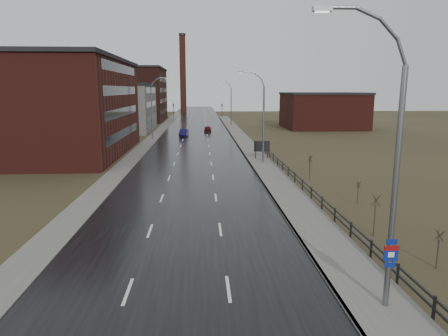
{
  "coord_description": "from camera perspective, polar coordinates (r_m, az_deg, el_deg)",
  "views": [
    {
      "loc": [
        1.14,
        -12.98,
        9.1
      ],
      "look_at": [
        2.89,
        18.03,
        3.0
      ],
      "focal_mm": 32.0,
      "sensor_mm": 36.0,
      "label": 1
    }
  ],
  "objects": [
    {
      "name": "warehouse_near",
      "position": [
        62.1,
        -24.36,
        7.97
      ],
      "size": [
        22.44,
        28.56,
        13.5
      ],
      "color": "#471914",
      "rests_on": "ground"
    },
    {
      "name": "building_right",
      "position": [
        99.47,
        13.95,
        8.0
      ],
      "size": [
        18.36,
        16.32,
        8.5
      ],
      "color": "#471914",
      "rests_on": "ground"
    },
    {
      "name": "shrub_e",
      "position": [
        41.54,
        12.17,
        0.16
      ],
      "size": [
        0.62,
        0.65,
        2.61
      ],
      "color": "#382D23",
      "rests_on": "ground"
    },
    {
      "name": "traffic_light_left",
      "position": [
        133.37,
        -7.26,
        9.09
      ],
      "size": [
        0.58,
        2.73,
        5.3
      ],
      "color": "black",
      "rests_on": "ground"
    },
    {
      "name": "streetlight_right_far",
      "position": [
        103.3,
        0.86,
        9.3
      ],
      "size": [
        3.36,
        0.28,
        11.35
      ],
      "color": "slate",
      "rests_on": "ground"
    },
    {
      "name": "warehouse_mid",
      "position": [
        93.05,
        -15.27,
        8.36
      ],
      "size": [
        16.32,
        20.4,
        10.5
      ],
      "color": "slate",
      "rests_on": "ground"
    },
    {
      "name": "streetlight_right_mid",
      "position": [
        49.64,
        5.34,
        7.29
      ],
      "size": [
        3.36,
        0.28,
        11.35
      ],
      "color": "slate",
      "rests_on": "ground"
    },
    {
      "name": "smokestack",
      "position": [
        163.26,
        -5.9,
        13.3
      ],
      "size": [
        2.7,
        2.7,
        30.7
      ],
      "color": "#331611",
      "rests_on": "ground"
    },
    {
      "name": "streetlight_left",
      "position": [
        75.57,
        -10.06,
        8.47
      ],
      "size": [
        3.36,
        0.28,
        11.35
      ],
      "color": "slate",
      "rests_on": "ground"
    },
    {
      "name": "shrub_b",
      "position": [
        23.61,
        28.28,
        -10.04
      ],
      "size": [
        0.5,
        0.53,
        2.1
      ],
      "color": "#382D23",
      "rests_on": "ground"
    },
    {
      "name": "curb_right",
      "position": [
        49.18,
        3.76,
        0.53
      ],
      "size": [
        0.16,
        180.0,
        0.18
      ],
      "primitive_type": "cube",
      "color": "slate",
      "rests_on": "ground"
    },
    {
      "name": "sidewalk_left",
      "position": [
        74.13,
        -10.48,
        3.92
      ],
      "size": [
        2.4,
        260.0,
        0.12
      ],
      "primitive_type": "cube",
      "color": "#595651",
      "rests_on": "ground"
    },
    {
      "name": "warehouse_far",
      "position": [
        123.37,
        -14.75,
        10.13
      ],
      "size": [
        26.52,
        24.48,
        15.5
      ],
      "color": "#331611",
      "rests_on": "ground"
    },
    {
      "name": "car_far",
      "position": [
        88.35,
        -2.33,
        5.61
      ],
      "size": [
        1.7,
        3.87,
        1.3
      ],
      "primitive_type": "imported",
      "rotation": [
        0.0,
        0.0,
        3.1
      ],
      "color": "#4D0C11",
      "rests_on": "ground"
    },
    {
      "name": "shrub_f",
      "position": [
        46.52,
        12.14,
        0.74
      ],
      "size": [
        0.42,
        0.44,
        1.75
      ],
      "color": "#382D23",
      "rests_on": "ground"
    },
    {
      "name": "guardrail",
      "position": [
        33.67,
        12.69,
        -3.59
      ],
      "size": [
        0.1,
        53.05,
        1.1
      ],
      "color": "black",
      "rests_on": "ground"
    },
    {
      "name": "traffic_light_right",
      "position": [
        133.23,
        -0.29,
        9.17
      ],
      "size": [
        0.58,
        2.73,
        5.3
      ],
      "color": "black",
      "rests_on": "ground"
    },
    {
      "name": "streetlight_main",
      "position": [
        16.95,
        22.47,
        -0.07
      ],
      "size": [
        3.91,
        0.29,
        12.11
      ],
      "color": "slate",
      "rests_on": "ground"
    },
    {
      "name": "billboard",
      "position": [
        53.1,
        5.42,
        3.02
      ],
      "size": [
        2.08,
        0.17,
        2.48
      ],
      "color": "black",
      "rests_on": "ground"
    },
    {
      "name": "shrub_d",
      "position": [
        34.14,
        18.6,
        -3.22
      ],
      "size": [
        0.45,
        0.47,
        1.87
      ],
      "color": "#382D23",
      "rests_on": "ground"
    },
    {
      "name": "sidewalk_right",
      "position": [
        49.39,
        5.51,
        0.55
      ],
      "size": [
        3.2,
        180.0,
        0.18
      ],
      "primitive_type": "cube",
      "color": "#595651",
      "rests_on": "ground"
    },
    {
      "name": "car_near",
      "position": [
        79.46,
        -5.76,
        4.99
      ],
      "size": [
        1.84,
        4.41,
        1.42
      ],
      "primitive_type": "imported",
      "rotation": [
        0.0,
        0.0,
        -0.08
      ],
      "color": "#0F0C3E",
      "rests_on": "ground"
    },
    {
      "name": "road",
      "position": [
        73.55,
        -4.11,
        4.0
      ],
      "size": [
        14.0,
        300.0,
        0.06
      ],
      "primitive_type": "cube",
      "color": "black",
      "rests_on": "ground"
    },
    {
      "name": "shrub_c",
      "position": [
        26.94,
        20.76,
        -6.12
      ],
      "size": [
        0.64,
        0.68,
        2.74
      ],
      "color": "#382D23",
      "rests_on": "ground"
    }
  ]
}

